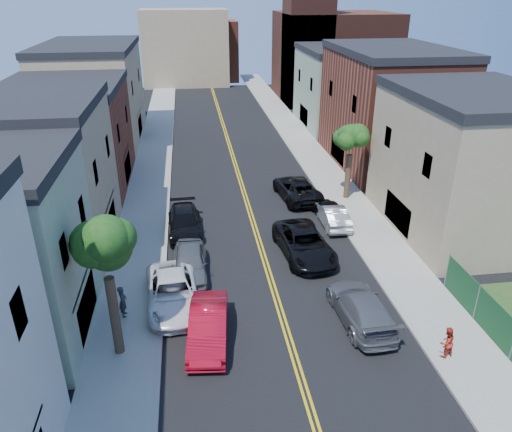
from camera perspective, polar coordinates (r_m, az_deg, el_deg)
name	(u,v)px	position (r m, az deg, el deg)	size (l,w,h in m)	color
sidewalk_left	(151,166)	(46.92, -12.21, 5.81)	(3.20, 100.00, 0.15)	gray
sidewalk_right	(315,158)	(48.29, 6.92, 6.77)	(3.20, 100.00, 0.15)	gray
curb_left	(170,165)	(46.81, -10.07, 5.95)	(0.30, 100.00, 0.15)	gray
curb_right	(297,159)	(47.89, 4.87, 6.70)	(0.30, 100.00, 0.15)	gray
bldg_left_tan_near	(29,183)	(32.68, -25.09, 3.55)	(9.00, 10.00, 9.00)	#998466
bldg_left_brick	(68,140)	(42.93, -21.20, 8.35)	(9.00, 12.00, 8.00)	brown
bldg_left_tan_far	(94,96)	(56.11, -18.47, 13.24)	(9.00, 16.00, 9.50)	#998466
bldg_right_tan	(468,167)	(35.24, 23.58, 5.32)	(9.00, 12.00, 9.00)	#998466
bldg_right_brick	(388,111)	(47.09, 15.21, 11.83)	(9.00, 14.00, 10.00)	brown
bldg_right_palegrn	(342,90)	(60.10, 10.04, 14.37)	(9.00, 12.00, 8.50)	gray
church	(328,48)	(74.60, 8.44, 18.89)	(16.20, 14.20, 22.60)	#4C2319
backdrop_left	(185,48)	(86.72, -8.31, 18.94)	(14.00, 8.00, 12.00)	#998466
backdrop_center	(208,51)	(90.90, -5.63, 18.73)	(10.00, 8.00, 10.00)	brown
tree_left_mid	(102,226)	(20.55, -17.67, -1.09)	(5.20, 5.20, 9.29)	#3B2B1D
tree_right_far	(352,128)	(37.52, 11.21, 10.11)	(4.40, 4.40, 8.03)	#3B2B1D
red_sedan	(208,326)	(23.57, -5.61, -12.73)	(1.75, 5.02, 1.66)	#B40C20
white_pickup	(173,292)	(26.12, -9.73, -8.82)	(2.68, 5.80, 1.61)	white
grey_car_left	(190,263)	(28.44, -7.79, -5.50)	(1.99, 4.96, 1.69)	#525559
black_car_left	(184,222)	(33.42, -8.39, -0.74)	(2.18, 5.35, 1.55)	black
grey_car_right	(361,307)	(25.23, 12.21, -10.44)	(2.26, 5.55, 1.61)	#55575C
black_car_right	(329,210)	(35.49, 8.51, 0.74)	(1.67, 4.16, 1.42)	black
silver_car_right	(333,215)	(34.58, 8.98, 0.08)	(1.56, 4.48, 1.48)	#A8AAB0
dark_car_right_far	(297,189)	(38.65, 4.81, 3.23)	(2.74, 5.93, 1.65)	black
black_suv_lane	(304,244)	(30.38, 5.69, -3.23)	(2.81, 6.09, 1.69)	black
pedestrian_left	(123,301)	(25.65, -15.36, -9.62)	(0.62, 0.41, 1.71)	#2A2932
pedestrian_right	(447,342)	(23.99, 21.46, -13.62)	(0.75, 0.58, 1.54)	red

